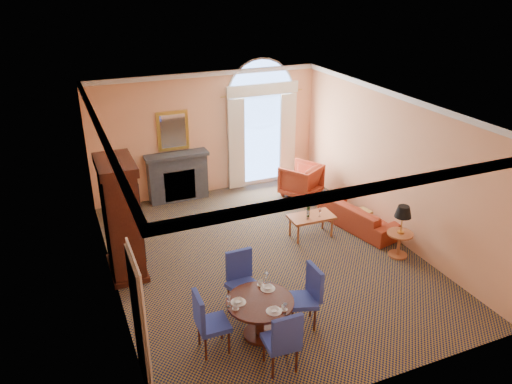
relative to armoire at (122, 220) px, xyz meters
name	(u,v)px	position (x,y,z in m)	size (l,w,h in m)	color
ground	(265,258)	(2.72, -0.65, -1.13)	(7.50, 7.50, 0.00)	black
room_envelope	(252,134)	(2.69, 0.02, 1.38)	(6.04, 7.52, 3.45)	#EFA472
armoire	(122,220)	(0.00, 0.00, 0.00)	(0.67, 1.19, 2.34)	#33130B
dining_table	(260,310)	(1.67, -2.80, -0.62)	(1.09, 1.09, 0.89)	#33130B
dining_chair_north	(241,276)	(1.69, -1.93, -0.52)	(0.60, 0.60, 1.07)	navy
dining_chair_south	(284,339)	(1.67, -3.67, -0.52)	(0.50, 0.51, 1.07)	navy
dining_chair_east	(308,292)	(2.54, -2.81, -0.52)	(0.60, 0.60, 1.07)	navy
dining_chair_west	(206,319)	(0.78, -2.82, -0.52)	(0.50, 0.49, 1.07)	navy
sofa	(359,216)	(5.27, -0.24, -0.83)	(2.01, 0.79, 0.59)	#A2361D
armchair	(301,180)	(4.86, 1.90, -0.70)	(0.91, 0.93, 0.85)	#A2361D
coffee_table	(311,218)	(4.04, -0.18, -0.67)	(1.01, 0.58, 0.82)	#A75932
side_table	(401,225)	(5.32, -1.63, -0.40)	(0.54, 0.54, 1.13)	#A75932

